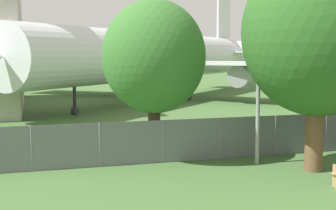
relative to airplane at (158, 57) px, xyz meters
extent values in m
cylinder|color=slate|center=(-11.80, -25.15, -3.28)|extent=(0.07, 0.07, 1.74)
cylinder|color=slate|center=(-9.25, -25.15, -3.28)|extent=(0.07, 0.07, 1.74)
cylinder|color=slate|center=(-6.70, -25.15, -3.28)|extent=(0.07, 0.07, 1.74)
cylinder|color=slate|center=(-4.16, -25.15, -3.28)|extent=(0.07, 0.07, 1.74)
cylinder|color=slate|center=(-1.61, -25.15, -3.28)|extent=(0.07, 0.07, 1.74)
cylinder|color=slate|center=(0.93, -25.15, -3.28)|extent=(0.07, 0.07, 1.74)
cube|color=slate|center=(-4.16, -25.15, -3.28)|extent=(56.00, 0.01, 1.74)
cylinder|color=silver|center=(-0.33, -0.33, 0.06)|extent=(28.92, 29.34, 4.38)
cone|color=silver|center=(14.49, 14.76, 0.06)|extent=(6.64, 6.66, 3.94)
cube|color=silver|center=(8.44, -6.36, -0.60)|extent=(14.18, 16.28, 0.30)
cylinder|color=#939399|center=(6.94, -4.33, -1.74)|extent=(4.17, 4.19, 1.97)
cube|color=silver|center=(-6.51, 8.32, -0.60)|extent=(16.39, 14.00, 0.30)
cylinder|color=#939399|center=(-4.46, 6.86, -1.74)|extent=(4.17, 4.19, 1.97)
cube|color=silver|center=(11.81, 12.03, 5.53)|extent=(2.93, 2.98, 6.57)
cube|color=silver|center=(11.65, 11.87, 0.49)|extent=(9.32, 9.24, 0.20)
cylinder|color=#2D2D33|center=(-8.71, -8.87, -3.14)|extent=(0.24, 0.24, 2.01)
cylinder|color=#2D2D33|center=(-8.71, -8.87, -3.87)|extent=(0.61, 0.61, 0.56)
cylinder|color=#2D2D33|center=(2.84, -0.86, -3.14)|extent=(0.24, 0.24, 2.01)
cylinder|color=#2D2D33|center=(2.84, -0.86, -3.87)|extent=(0.61, 0.61, 0.56)
cylinder|color=#2D2D33|center=(-0.91, 2.82, -3.14)|extent=(0.24, 0.24, 2.01)
cylinder|color=#2D2D33|center=(-0.91, 2.82, -3.87)|extent=(0.61, 0.61, 0.56)
cylinder|color=#4C3823|center=(-6.87, -24.43, -2.91)|extent=(0.51, 0.51, 2.48)
ellipsoid|color=#38702D|center=(-6.87, -24.43, 0.13)|extent=(4.24, 4.24, 4.67)
cylinder|color=brown|center=(-1.63, -28.05, -2.75)|extent=(0.67, 0.67, 2.79)
ellipsoid|color=#2D6023|center=(-1.63, -28.05, 1.01)|extent=(5.56, 5.56, 6.12)
cylinder|color=#99999E|center=(-3.12, -26.37, -1.01)|extent=(0.16, 0.16, 6.27)
cube|color=beige|center=(-3.12, -26.37, 2.30)|extent=(0.44, 0.44, 0.36)
camera|label=1|loc=(-11.77, -43.02, 0.23)|focal=50.00mm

